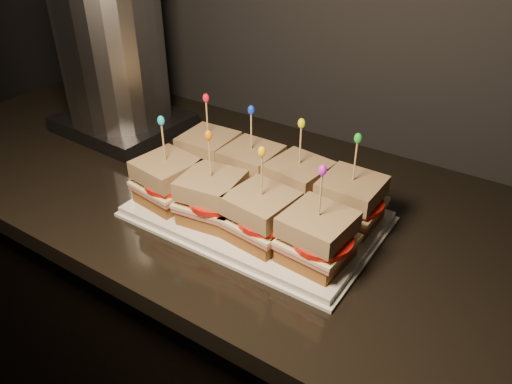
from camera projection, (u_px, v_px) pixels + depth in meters
The scene contains 62 objects.
granite_slab at pixel (453, 276), 0.78m from camera, with size 2.39×0.63×0.04m, color black.
platter at pixel (256, 214), 0.88m from camera, with size 0.42×0.26×0.02m, color white.
platter_rim at pixel (256, 217), 0.88m from camera, with size 0.43×0.27×0.01m, color white.
sandwich_0_bread_bot at pixel (210, 167), 0.98m from camera, with size 0.09×0.09×0.03m, color brown.
sandwich_0_ham at pixel (209, 159), 0.97m from camera, with size 0.10×0.10×0.01m, color #C86A60.
sandwich_0_cheese at pixel (209, 156), 0.96m from camera, with size 0.10×0.10×0.01m, color #FFF3AD.
sandwich_0_tomato at pixel (212, 155), 0.95m from camera, with size 0.09×0.09×0.01m, color red.
sandwich_0_bread_top at pixel (208, 143), 0.95m from camera, with size 0.09×0.09×0.03m, color #4F3012.
sandwich_0_pick at pixel (207, 121), 0.93m from camera, with size 0.00×0.00×0.09m, color tan.
sandwich_0_frill at pixel (206, 98), 0.90m from camera, with size 0.01×0.01×0.02m, color red.
sandwich_1_bread_bot at pixel (251, 181), 0.93m from camera, with size 0.09×0.09×0.03m, color brown.
sandwich_1_ham at pixel (251, 173), 0.92m from camera, with size 0.10×0.10×0.01m, color #C86A60.
sandwich_1_cheese at pixel (251, 170), 0.92m from camera, with size 0.10×0.10×0.01m, color #FFF3AD.
sandwich_1_tomato at pixel (255, 170), 0.90m from camera, with size 0.09×0.09×0.01m, color red.
sandwich_1_bread_top at pixel (251, 157), 0.90m from camera, with size 0.09×0.09×0.03m, color #4F3012.
sandwich_1_pick at pixel (251, 134), 0.88m from camera, with size 0.00×0.00×0.09m, color tan.
sandwich_1_frill at pixel (251, 110), 0.85m from camera, with size 0.01×0.01×0.02m, color #0E33D5.
sandwich_2_bread_bot at pixel (298, 197), 0.89m from camera, with size 0.09×0.09×0.03m, color brown.
sandwich_2_ham at pixel (298, 189), 0.88m from camera, with size 0.10×0.10×0.01m, color #C86A60.
sandwich_2_cheese at pixel (298, 185), 0.87m from camera, with size 0.10×0.10×0.01m, color #FFF3AD.
sandwich_2_tomato at pixel (303, 185), 0.86m from camera, with size 0.09×0.09×0.01m, color red.
sandwich_2_bread_top at pixel (299, 172), 0.86m from camera, with size 0.09×0.09×0.03m, color #4F3012.
sandwich_2_pick at pixel (300, 148), 0.83m from camera, with size 0.00×0.00×0.09m, color tan.
sandwich_2_frill at pixel (301, 123), 0.81m from camera, with size 0.01×0.01×0.02m, color yellow.
sandwich_3_bread_bot at pixel (349, 214), 0.84m from camera, with size 0.09×0.09×0.03m, color brown.
sandwich_3_ham at pixel (350, 206), 0.83m from camera, with size 0.10×0.10×0.01m, color #C86A60.
sandwich_3_cheese at pixel (350, 203), 0.83m from camera, with size 0.10×0.10×0.01m, color #FFF3AD.
sandwich_3_tomato at pixel (356, 203), 0.81m from camera, with size 0.09×0.09×0.01m, color red.
sandwich_3_bread_top at pixel (352, 188), 0.81m from camera, with size 0.09×0.09×0.03m, color #4F3012.
sandwich_3_pick at pixel (355, 164), 0.79m from camera, with size 0.00×0.00×0.09m, color tan.
sandwich_3_frill at pixel (358, 138), 0.76m from camera, with size 0.01×0.01×0.02m, color green.
sandwich_4_bread_bot at pixel (169, 194), 0.89m from camera, with size 0.09×0.09×0.03m, color brown.
sandwich_4_ham at pixel (168, 186), 0.88m from camera, with size 0.10×0.10×0.01m, color #C86A60.
sandwich_4_cheese at pixel (168, 182), 0.88m from camera, with size 0.10×0.10×0.01m, color #FFF3AD.
sandwich_4_tomato at pixel (170, 182), 0.87m from camera, with size 0.09×0.09×0.01m, color red.
sandwich_4_bread_top at pixel (166, 169), 0.87m from camera, with size 0.09×0.09×0.03m, color #4F3012.
sandwich_4_pick at pixel (164, 145), 0.84m from camera, with size 0.00×0.00×0.09m, color tan.
sandwich_4_frill at pixel (161, 121), 0.82m from camera, with size 0.01×0.01×0.02m, color #14ADB5.
sandwich_5_bread_bot at pixel (213, 211), 0.85m from camera, with size 0.09×0.09×0.03m, color brown.
sandwich_5_ham at pixel (212, 203), 0.84m from camera, with size 0.10×0.10×0.01m, color #C86A60.
sandwich_5_cheese at pixel (212, 199), 0.84m from camera, with size 0.10×0.10×0.01m, color #FFF3AD.
sandwich_5_tomato at pixel (215, 199), 0.82m from camera, with size 0.09×0.09×0.01m, color red.
sandwich_5_bread_top at pixel (211, 185), 0.82m from camera, with size 0.09×0.09×0.03m, color #4F3012.
sandwich_5_pick at pixel (210, 161), 0.80m from camera, with size 0.00×0.00×0.09m, color tan.
sandwich_5_frill at pixel (208, 135), 0.77m from camera, with size 0.01×0.01×0.02m, color orange.
sandwich_6_bread_bot at pixel (261, 230), 0.80m from camera, with size 0.09×0.09×0.03m, color brown.
sandwich_6_ham at pixel (261, 222), 0.79m from camera, with size 0.10×0.10×0.01m, color #C86A60.
sandwich_6_cheese at pixel (261, 218), 0.79m from camera, with size 0.10×0.10×0.01m, color #FFF3AD.
sandwich_6_tomato at pixel (266, 219), 0.78m from camera, with size 0.09×0.09×0.01m, color red.
sandwich_6_bread_top at pixel (261, 203), 0.77m from camera, with size 0.09×0.09×0.03m, color #4F3012.
sandwich_6_pick at pixel (262, 178), 0.75m from camera, with size 0.00×0.00×0.09m, color tan.
sandwich_6_frill at pixel (262, 152), 0.73m from camera, with size 0.01×0.01×0.02m, color yellow.
sandwich_7_bread_bot at pixel (316, 252), 0.76m from camera, with size 0.09×0.09×0.03m, color brown.
sandwich_7_ham at pixel (317, 243), 0.75m from camera, with size 0.10×0.10×0.01m, color #C86A60.
sandwich_7_cheese at pixel (317, 239), 0.74m from camera, with size 0.10×0.10×0.01m, color #FFF3AD.
sandwich_7_tomato at pixel (323, 240), 0.73m from camera, with size 0.09×0.09×0.01m, color red.
sandwich_7_bread_top at pixel (318, 224), 0.73m from camera, with size 0.09×0.09×0.03m, color #4F3012.
sandwich_7_pick at pixel (320, 198), 0.70m from camera, with size 0.00×0.00×0.09m, color tan.
sandwich_7_frill at pixel (323, 170), 0.68m from camera, with size 0.01×0.01×0.02m, color #C720CE.
appliance_base at pixel (124, 122), 1.19m from camera, with size 0.27×0.23×0.03m, color #262628.
appliance_body at pixel (113, 53), 1.10m from camera, with size 0.23×0.23×0.30m, color silver.
appliance at pixel (113, 56), 1.10m from camera, with size 0.27×0.23×0.36m, color silver, non-canonical shape.
Camera 1 is at (0.34, 1.03, 1.42)m, focal length 35.00 mm.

